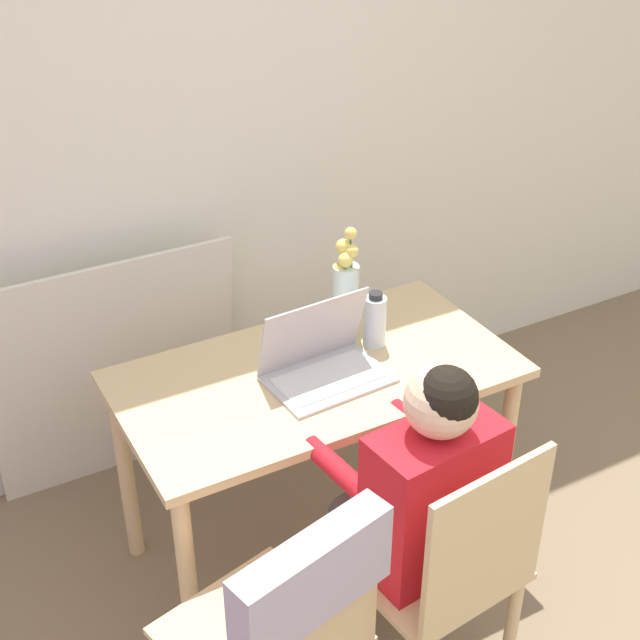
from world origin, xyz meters
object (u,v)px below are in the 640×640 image
Objects in this scene: water_bottle at (375,321)px; flower_vase at (345,291)px; chair_spare at (291,620)px; person_seated at (420,488)px; chair_occupied at (445,573)px; laptop at (322,359)px.

flower_vase is at bearing 113.16° from water_bottle.
person_seated reaches higher than chair_spare.
person_seated is at bearing -90.00° from chair_occupied.
laptop is (0.45, 0.67, 0.16)m from chair_spare.
flower_vase reaches higher than chair_occupied.
person_seated is (-0.01, 0.11, 0.20)m from chair_occupied.
chair_occupied is at bearing -91.91° from laptop.
chair_occupied is 4.83× the size of water_bottle.
laptop reaches higher than chair_occupied.
laptop is at bearing -137.41° from chair_spare.
water_bottle is at bearing -145.90° from chair_spare.
chair_spare is at bearing -127.19° from laptop.
water_bottle is (0.22, 0.07, 0.03)m from laptop.
water_bottle is at bearing -116.91° from person_seated.
flower_vase reaches higher than water_bottle.
chair_occupied is 0.49m from chair_spare.
chair_spare is 0.83m from laptop.
person_seated is 0.63m from water_bottle.
person_seated is 0.73m from flower_vase.
chair_spare and water_bottle have the same top height.
chair_occupied is 0.23m from person_seated.
chair_spare is 0.49m from person_seated.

